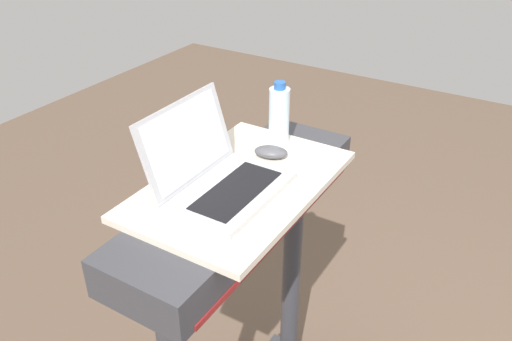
# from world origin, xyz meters

# --- Properties ---
(desk_board) EXTENTS (0.64, 0.41, 0.02)m
(desk_board) POSITION_xyz_m (0.00, 0.70, 1.17)
(desk_board) COLOR beige
(desk_board) RESTS_ON treadmill_base
(laptop) EXTENTS (0.33, 0.28, 0.23)m
(laptop) POSITION_xyz_m (-0.07, 0.73, 1.23)
(laptop) COLOR #B7B7BC
(laptop) RESTS_ON desk_board
(computer_mouse) EXTENTS (0.09, 0.11, 0.03)m
(computer_mouse) POSITION_xyz_m (0.16, 0.70, 1.20)
(computer_mouse) COLOR #4C4C51
(computer_mouse) RESTS_ON desk_board
(water_bottle) EXTENTS (0.06, 0.06, 0.20)m
(water_bottle) POSITION_xyz_m (0.26, 0.73, 1.27)
(water_bottle) COLOR silver
(water_bottle) RESTS_ON desk_board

